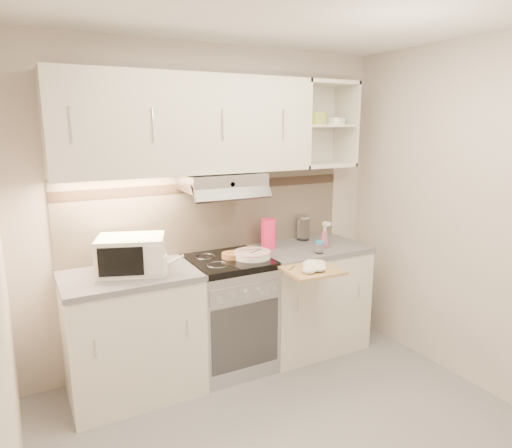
% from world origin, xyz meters
% --- Properties ---
extents(room_shell, '(3.04, 2.84, 2.52)m').
position_xyz_m(room_shell, '(0.00, 0.37, 1.63)').
color(room_shell, beige).
rests_on(room_shell, ground).
extents(base_cabinet_left, '(0.90, 0.60, 0.86)m').
position_xyz_m(base_cabinet_left, '(-0.75, 1.10, 0.43)').
color(base_cabinet_left, silver).
rests_on(base_cabinet_left, ground).
extents(worktop_left, '(0.92, 0.62, 0.04)m').
position_xyz_m(worktop_left, '(-0.75, 1.10, 0.88)').
color(worktop_left, slate).
rests_on(worktop_left, base_cabinet_left).
extents(base_cabinet_right, '(0.90, 0.60, 0.86)m').
position_xyz_m(base_cabinet_right, '(0.75, 1.10, 0.43)').
color(base_cabinet_right, silver).
rests_on(base_cabinet_right, ground).
extents(worktop_right, '(0.92, 0.62, 0.04)m').
position_xyz_m(worktop_right, '(0.75, 1.10, 0.88)').
color(worktop_right, slate).
rests_on(worktop_right, base_cabinet_right).
extents(electric_range, '(0.60, 0.60, 0.90)m').
position_xyz_m(electric_range, '(0.00, 1.10, 0.45)').
color(electric_range, '#B7B7BC').
rests_on(electric_range, ground).
extents(microwave, '(0.53, 0.46, 0.25)m').
position_xyz_m(microwave, '(-0.72, 1.11, 1.03)').
color(microwave, white).
rests_on(microwave, worktop_left).
extents(watering_can, '(0.25, 0.13, 0.21)m').
position_xyz_m(watering_can, '(-0.57, 0.96, 0.97)').
color(watering_can, silver).
rests_on(watering_can, worktop_left).
extents(plate_stack, '(0.28, 0.28, 0.06)m').
position_xyz_m(plate_stack, '(0.17, 1.02, 0.93)').
color(plate_stack, white).
rests_on(plate_stack, electric_range).
extents(bread_loaf, '(0.16, 0.16, 0.04)m').
position_xyz_m(bread_loaf, '(0.03, 1.10, 0.92)').
color(bread_loaf, olive).
rests_on(bread_loaf, electric_range).
extents(pink_pitcher, '(0.13, 0.12, 0.24)m').
position_xyz_m(pink_pitcher, '(0.42, 1.22, 1.02)').
color(pink_pitcher, '#FF215E').
rests_on(pink_pitcher, worktop_right).
extents(glass_jar, '(0.11, 0.11, 0.21)m').
position_xyz_m(glass_jar, '(0.82, 1.30, 1.01)').
color(glass_jar, silver).
rests_on(glass_jar, worktop_right).
extents(spice_jar, '(0.07, 0.07, 0.10)m').
position_xyz_m(spice_jar, '(0.70, 0.88, 0.95)').
color(spice_jar, white).
rests_on(spice_jar, worktop_right).
extents(spray_bottle, '(0.09, 0.09, 0.23)m').
position_xyz_m(spray_bottle, '(0.84, 1.01, 0.99)').
color(spray_bottle, pink).
rests_on(spray_bottle, worktop_right).
extents(cutting_board, '(0.41, 0.37, 0.02)m').
position_xyz_m(cutting_board, '(0.45, 0.63, 0.87)').
color(cutting_board, tan).
rests_on(cutting_board, base_cabinet_right).
extents(dish_towel, '(0.30, 0.27, 0.07)m').
position_xyz_m(dish_towel, '(0.43, 0.61, 0.92)').
color(dish_towel, white).
rests_on(dish_towel, cutting_board).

